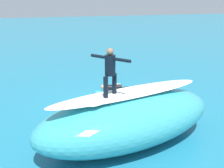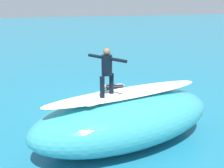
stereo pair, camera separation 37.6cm
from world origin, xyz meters
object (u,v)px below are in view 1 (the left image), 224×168
object	(u,v)px
surfboard_riding	(110,97)
surfboard_paddling	(113,91)
surfer_paddling	(116,88)
surfer_riding	(110,69)

from	to	relation	value
surfboard_riding	surfboard_paddling	distance (m)	5.52
surfboard_riding	surfboard_paddling	xyz separation A→B (m)	(-1.67, -4.97, -1.74)
surfboard_paddling	surfer_paddling	world-z (taller)	surfer_paddling
surfboard_paddling	surfer_paddling	distance (m)	0.24
surfboard_riding	surfer_paddling	world-z (taller)	surfboard_riding
surfer_riding	surfer_paddling	bearing A→B (deg)	-147.22
surfboard_riding	surfer_paddling	distance (m)	5.48
surfboard_paddling	surfer_riding	bearing A→B (deg)	81.70
surfer_riding	surfboard_paddling	xyz separation A→B (m)	(-1.67, -4.97, -2.63)
surfboard_paddling	surfer_paddling	xyz separation A→B (m)	(-0.14, 0.02, 0.19)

